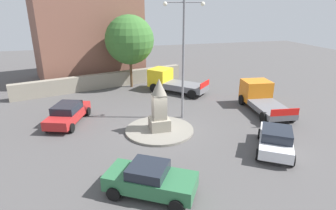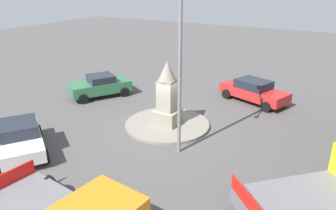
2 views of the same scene
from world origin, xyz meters
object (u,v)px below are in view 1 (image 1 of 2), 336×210
object	(u,v)px
car_green_near_island	(150,179)
corner_building	(87,37)
streetlamp	(183,49)
monument	(159,108)
tree_near_wall	(130,40)
car_white_far_side	(276,139)
truck_orange_approaching	(261,97)
truck_yellow_waiting	(171,81)
car_red_parked_left	(68,113)

from	to	relation	value
car_green_near_island	corner_building	size ratio (longest dim) A/B	0.40
streetlamp	monument	bearing A→B (deg)	-139.75
monument	corner_building	distance (m)	17.46
corner_building	tree_near_wall	world-z (taller)	corner_building
corner_building	car_green_near_island	bearing A→B (deg)	-83.99
corner_building	tree_near_wall	bearing A→B (deg)	-53.75
car_white_far_side	truck_orange_approaching	bearing A→B (deg)	64.32
streetlamp	tree_near_wall	bearing A→B (deg)	105.18
car_white_far_side	truck_orange_approaching	xyz separation A→B (m)	(3.09, 6.42, 0.25)
truck_yellow_waiting	truck_orange_approaching	distance (m)	8.67
car_white_far_side	monument	bearing A→B (deg)	143.11
car_red_parked_left	tree_near_wall	bearing A→B (deg)	54.97
corner_building	monument	bearing A→B (deg)	-75.38
truck_yellow_waiting	streetlamp	bearing A→B (deg)	-98.65
car_white_far_side	truck_yellow_waiting	distance (m)	13.21
car_red_parked_left	truck_yellow_waiting	distance (m)	10.75
car_red_parked_left	truck_orange_approaching	bearing A→B (deg)	-3.85
streetlamp	corner_building	distance (m)	16.20
monument	streetlamp	size ratio (longest dim) A/B	0.40
streetlamp	car_white_far_side	world-z (taller)	streetlamp
car_red_parked_left	car_green_near_island	size ratio (longest dim) A/B	1.09
car_red_parked_left	corner_building	size ratio (longest dim) A/B	0.44
car_green_near_island	tree_near_wall	bearing A→B (deg)	84.70
streetlamp	car_green_near_island	size ratio (longest dim) A/B	2.00
truck_yellow_waiting	truck_orange_approaching	bearing A→B (deg)	-48.79
corner_building	tree_near_wall	xyz separation A→B (m)	(4.04, -5.52, 0.25)
car_red_parked_left	tree_near_wall	xyz separation A→B (m)	(5.69, 8.12, 4.03)
monument	car_white_far_side	distance (m)	7.38
corner_building	tree_near_wall	size ratio (longest dim) A/B	1.51
streetlamp	truck_orange_approaching	size ratio (longest dim) A/B	1.49
car_white_far_side	car_green_near_island	xyz separation A→B (m)	(-7.78, -1.94, 0.00)
car_white_far_side	truck_yellow_waiting	size ratio (longest dim) A/B	0.77
streetlamp	car_white_far_side	xyz separation A→B (m)	(3.64, -6.27, -4.39)
monument	streetlamp	xyz separation A→B (m)	(2.21, 1.87, 3.46)
car_red_parked_left	streetlamp	bearing A→B (deg)	-8.03
car_red_parked_left	car_white_far_side	world-z (taller)	car_white_far_side
monument	car_green_near_island	bearing A→B (deg)	-106.92
car_red_parked_left	car_green_near_island	bearing A→B (deg)	-66.50
car_green_near_island	streetlamp	bearing A→B (deg)	63.23
streetlamp	corner_building	bearing A→B (deg)	113.92
corner_building	tree_near_wall	distance (m)	6.84
car_white_far_side	car_green_near_island	bearing A→B (deg)	-166.03
car_white_far_side	corner_building	world-z (taller)	corner_building
car_green_near_island	car_red_parked_left	bearing A→B (deg)	113.50
streetlamp	car_white_far_side	bearing A→B (deg)	-59.83
car_green_near_island	truck_yellow_waiting	bearing A→B (deg)	70.89
monument	corner_building	world-z (taller)	corner_building
car_red_parked_left	corner_building	xyz separation A→B (m)	(1.65, 13.64, 3.78)
truck_yellow_waiting	car_green_near_island	bearing A→B (deg)	-109.11
car_red_parked_left	car_white_far_side	bearing A→B (deg)	-32.06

